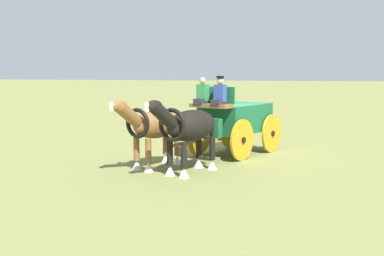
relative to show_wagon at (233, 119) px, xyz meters
The scene contains 4 objects.
ground_plane 1.24m from the show_wagon, 156.02° to the left, with size 220.00×220.00×0.00m, color olive.
show_wagon is the anchor object (origin of this frame).
draft_horse_near 3.53m from the show_wagon, 13.49° to the right, with size 2.90×1.72×2.18m.
draft_horse_off 3.54m from the show_wagon, 34.67° to the right, with size 2.84×1.68×2.13m.
Camera 1 is at (16.85, 2.13, 2.97)m, focal length 45.16 mm.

